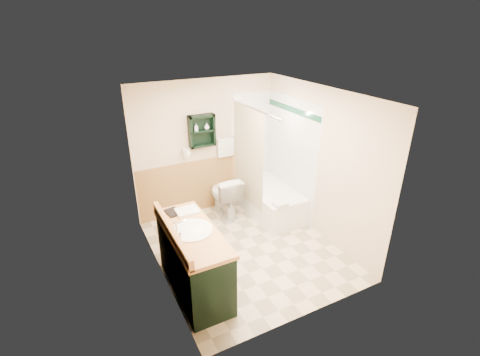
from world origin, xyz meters
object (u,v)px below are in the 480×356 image
(hair_dryer, at_px, (186,153))
(soap_bottle_b, at_px, (207,127))
(vanity_book, at_px, (166,207))
(soap_bottle_a, at_px, (196,129))
(bathtub, at_px, (268,199))
(vanity, at_px, (194,260))
(toilet, at_px, (224,196))
(wall_shelf, at_px, (202,131))

(hair_dryer, bearing_deg, soap_bottle_b, -4.41)
(vanity_book, xyz_separation_m, soap_bottle_b, (1.15, 1.35, 0.59))
(soap_bottle_a, bearing_deg, bathtub, -26.16)
(vanity, bearing_deg, toilet, 53.65)
(wall_shelf, bearing_deg, vanity_book, -128.09)
(wall_shelf, distance_m, hair_dryer, 0.46)
(hair_dryer, relative_size, vanity, 0.17)
(bathtub, height_order, soap_bottle_b, soap_bottle_b)
(bathtub, height_order, toilet, toilet)
(hair_dryer, xyz_separation_m, soap_bottle_a, (0.20, -0.03, 0.39))
(vanity_book, bearing_deg, hair_dryer, 50.23)
(vanity_book, bearing_deg, soap_bottle_a, 43.60)
(vanity, bearing_deg, vanity_book, 108.06)
(toilet, height_order, soap_bottle_a, soap_bottle_a)
(toilet, bearing_deg, soap_bottle_a, -36.77)
(soap_bottle_a, relative_size, soap_bottle_b, 1.15)
(soap_bottle_a, bearing_deg, soap_bottle_b, 0.00)
(vanity_book, height_order, soap_bottle_b, soap_bottle_b)
(wall_shelf, xyz_separation_m, soap_bottle_b, (0.09, -0.01, 0.06))
(wall_shelf, distance_m, vanity, 2.34)
(hair_dryer, bearing_deg, bathtub, -23.71)
(wall_shelf, relative_size, toilet, 0.70)
(soap_bottle_a, distance_m, soap_bottle_b, 0.19)
(wall_shelf, distance_m, vanity_book, 1.80)
(soap_bottle_b, bearing_deg, toilet, -58.50)
(vanity, xyz_separation_m, soap_bottle_b, (0.98, 1.85, 1.15))
(bathtub, bearing_deg, soap_bottle_a, 153.84)
(wall_shelf, bearing_deg, toilet, -47.60)
(soap_bottle_a, bearing_deg, toilet, -38.04)
(vanity, relative_size, bathtub, 0.95)
(bathtub, xyz_separation_m, soap_bottle_a, (-1.12, 0.55, 1.34))
(wall_shelf, bearing_deg, hair_dryer, 175.24)
(soap_bottle_b, bearing_deg, vanity_book, -130.46)
(wall_shelf, relative_size, soap_bottle_a, 4.46)
(vanity, height_order, vanity_book, vanity_book)
(wall_shelf, xyz_separation_m, toilet, (0.26, -0.29, -1.17))
(vanity_book, bearing_deg, vanity, -82.82)
(wall_shelf, distance_m, bathtub, 1.75)
(hair_dryer, relative_size, soap_bottle_a, 1.95)
(bathtub, xyz_separation_m, toilet, (-0.76, 0.27, 0.13))
(wall_shelf, bearing_deg, soap_bottle_a, -177.09)
(toilet, bearing_deg, wall_shelf, -46.33)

